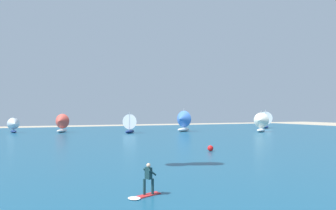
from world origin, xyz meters
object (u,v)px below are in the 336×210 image
at_px(sailboat_mid_left, 131,123).
at_px(sailboat_mid_right, 14,125).
at_px(sailboat_near_shore, 182,121).
at_px(marker_buoy, 210,148).
at_px(sailboat_far_right, 260,122).
at_px(sailboat_anchored_offshore, 266,120).
at_px(sailboat_center_horizon, 61,123).
at_px(kitesurfer, 146,184).

relative_size(sailboat_mid_left, sailboat_mid_right, 1.24).
bearing_deg(sailboat_near_shore, marker_buoy, -111.17).
distance_m(sailboat_far_right, sailboat_anchored_offshore, 18.20).
xyz_separation_m(sailboat_center_horizon, sailboat_mid_right, (-9.13, 3.25, -0.43)).
height_order(sailboat_anchored_offshore, marker_buoy, sailboat_anchored_offshore).
bearing_deg(sailboat_center_horizon, sailboat_mid_right, 160.43).
bearing_deg(kitesurfer, sailboat_anchored_offshore, 44.15).
xyz_separation_m(kitesurfer, sailboat_far_right, (40.44, 38.76, 1.59)).
height_order(kitesurfer, sailboat_near_shore, sailboat_near_shore).
relative_size(sailboat_mid_left, sailboat_anchored_offshore, 0.87).
height_order(sailboat_mid_left, marker_buoy, sailboat_mid_left).
xyz_separation_m(sailboat_near_shore, sailboat_anchored_offshore, (27.85, 4.55, -0.08)).
distance_m(kitesurfer, sailboat_center_horizon, 54.51).
bearing_deg(sailboat_anchored_offshore, sailboat_near_shore, -170.72).
height_order(kitesurfer, sailboat_center_horizon, sailboat_center_horizon).
bearing_deg(sailboat_far_right, kitesurfer, -136.21).
bearing_deg(sailboat_mid_left, kitesurfer, -105.90).
height_order(sailboat_near_shore, sailboat_far_right, sailboat_near_shore).
relative_size(kitesurfer, sailboat_mid_left, 0.46).
xyz_separation_m(sailboat_center_horizon, sailboat_far_right, (40.37, -15.73, 0.14)).
distance_m(sailboat_near_shore, sailboat_mid_left, 11.97).
relative_size(sailboat_far_right, sailboat_anchored_offshore, 0.94).
height_order(sailboat_far_right, marker_buoy, sailboat_far_right).
height_order(sailboat_mid_left, sailboat_mid_right, sailboat_mid_left).
height_order(kitesurfer, marker_buoy, kitesurfer).
bearing_deg(kitesurfer, marker_buoy, 48.58).
bearing_deg(sailboat_mid_right, sailboat_center_horizon, -19.57).
distance_m(sailboat_center_horizon, marker_buoy, 42.04).
relative_size(kitesurfer, marker_buoy, 3.10).
bearing_deg(kitesurfer, sailboat_mid_left, 74.10).
bearing_deg(marker_buoy, sailboat_mid_left, 88.79).
distance_m(sailboat_mid_right, marker_buoy, 48.49).
height_order(sailboat_near_shore, sailboat_mid_right, sailboat_near_shore).
xyz_separation_m(sailboat_mid_left, sailboat_mid_right, (-22.50, 10.54, -0.40)).
height_order(sailboat_center_horizon, marker_buoy, sailboat_center_horizon).
distance_m(kitesurfer, sailboat_anchored_offshore, 74.24).
bearing_deg(marker_buoy, kitesurfer, -131.42).
xyz_separation_m(kitesurfer, sailboat_mid_right, (-9.06, 57.74, 1.03)).
bearing_deg(marker_buoy, sailboat_near_shore, 68.83).
xyz_separation_m(sailboat_mid_right, sailboat_anchored_offshore, (62.32, -6.04, 0.70)).
bearing_deg(sailboat_anchored_offshore, sailboat_mid_right, 174.46).
relative_size(sailboat_near_shore, sailboat_mid_left, 1.19).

